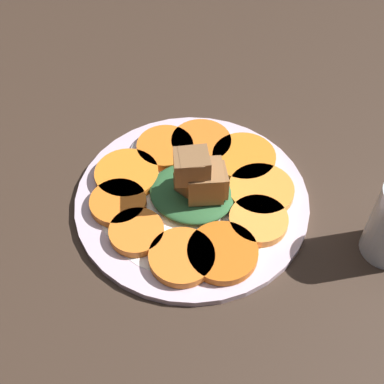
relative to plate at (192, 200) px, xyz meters
The scene contains 14 objects.
table_slab 1.52cm from the plate, ahead, with size 120.00×120.00×2.00cm, color #38281E.
plate is the anchor object (origin of this frame).
carrot_slice_0 9.78cm from the plate, 29.87° to the left, with size 7.40×7.40×1.19cm, color orange.
carrot_slice_1 9.29cm from the plate, 62.58° to the left, with size 6.91×6.91×1.19cm, color orange.
carrot_slice_2 9.89cm from the plate, 103.91° to the left, with size 8.04×8.04×1.19cm, color orange.
carrot_slice_3 9.90cm from the plate, 133.12° to the left, with size 8.64×8.64×1.19cm, color orange.
carrot_slice_4 9.52cm from the plate, behind, with size 7.51×7.51×1.19cm, color #F9963A.
carrot_slice_5 9.25cm from the plate, 154.94° to the right, with size 8.70×8.70×1.19cm, color orange.
carrot_slice_6 9.80cm from the plate, 116.90° to the right, with size 8.85×8.85×1.19cm, color orange.
carrot_slice_7 9.62cm from the plate, 76.83° to the right, with size 8.57×8.57×1.19cm, color orange.
carrot_slice_8 9.38cm from the plate, 44.75° to the right, with size 8.04×8.04×1.19cm, color orange.
carrot_slice_9 9.58cm from the plate, ahead, with size 8.66×8.66×1.19cm, color orange.
center_pile 3.83cm from the plate, behind, with size 11.34×10.20×8.94cm.
fork 6.65cm from the plate, 81.47° to the right, with size 19.67×3.83×0.40cm.
Camera 1 is at (-15.91, 41.31, 58.22)cm, focal length 50.00 mm.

